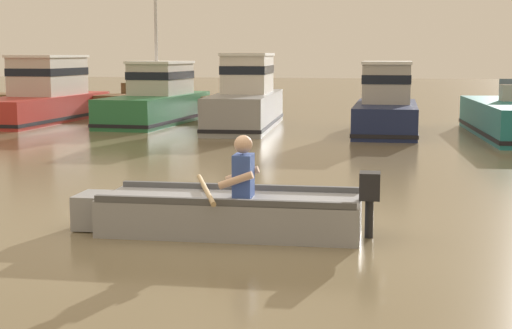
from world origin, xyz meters
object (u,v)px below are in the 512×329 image
(moored_boat_red, at_px, (44,97))
(moored_boat_green, at_px, (157,100))
(rowboat_with_person, at_px, (226,212))
(moored_boat_grey, at_px, (246,100))
(moored_boat_navy, at_px, (386,107))

(moored_boat_red, height_order, moored_boat_green, moored_boat_green)
(rowboat_with_person, bearing_deg, moored_boat_red, 122.08)
(moored_boat_green, xyz_separation_m, moored_boat_grey, (3.02, -1.04, 0.09))
(moored_boat_navy, bearing_deg, moored_boat_red, 169.86)
(moored_boat_red, height_order, moored_boat_navy, moored_boat_red)
(rowboat_with_person, xyz_separation_m, moored_boat_grey, (-2.20, 13.28, 0.56))
(moored_boat_red, bearing_deg, moored_boat_grey, -9.09)
(moored_boat_grey, height_order, moored_boat_navy, moored_boat_grey)
(moored_boat_grey, bearing_deg, moored_boat_red, 170.91)
(moored_boat_green, bearing_deg, moored_boat_grey, -19.08)
(moored_boat_green, relative_size, moored_boat_navy, 1.26)
(moored_boat_green, distance_m, moored_boat_navy, 7.31)
(moored_boat_grey, distance_m, moored_boat_navy, 4.13)
(rowboat_with_person, relative_size, moored_boat_red, 0.56)
(moored_boat_navy, bearing_deg, rowboat_with_person, -98.43)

